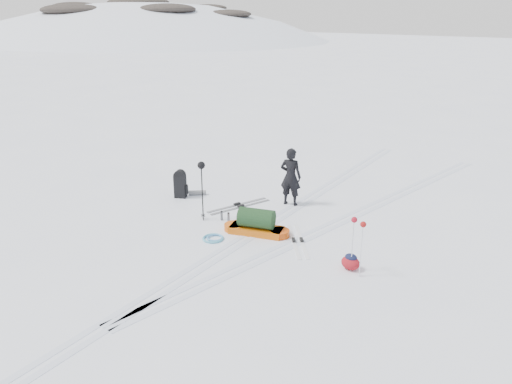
% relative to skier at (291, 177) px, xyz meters
% --- Properties ---
extents(ground, '(200.00, 200.00, 0.00)m').
position_rel_skier_xyz_m(ground, '(0.35, -1.80, -0.81)').
color(ground, white).
rests_on(ground, ground).
extents(ski_tracks, '(3.38, 17.97, 0.01)m').
position_rel_skier_xyz_m(ski_tracks, '(0.96, -0.93, -0.81)').
color(ski_tracks, silver).
rests_on(ski_tracks, ground).
extents(skier, '(0.67, 0.52, 1.62)m').
position_rel_skier_xyz_m(skier, '(0.00, 0.00, 0.00)').
color(skier, black).
rests_on(skier, ground).
extents(pulk_sled, '(1.71, 1.00, 0.63)m').
position_rel_skier_xyz_m(pulk_sled, '(0.43, -2.08, -0.57)').
color(pulk_sled, '#C85A0B').
rests_on(pulk_sled, ground).
extents(expedition_rucksack, '(0.67, 0.83, 0.82)m').
position_rel_skier_xyz_m(expedition_rucksack, '(-2.78, -1.41, -0.43)').
color(expedition_rucksack, black).
rests_on(expedition_rucksack, ground).
extents(ski_poles_black, '(0.20, 0.19, 1.56)m').
position_rel_skier_xyz_m(ski_poles_black, '(-1.17, -2.26, 0.47)').
color(ski_poles_black, black).
rests_on(ski_poles_black, ground).
extents(ski_poles_silver, '(0.37, 0.22, 1.21)m').
position_rel_skier_xyz_m(ski_poles_silver, '(3.23, -2.40, 0.20)').
color(ski_poles_silver, silver).
rests_on(ski_poles_silver, ground).
extents(touring_skis_grey, '(0.83, 1.90, 0.07)m').
position_rel_skier_xyz_m(touring_skis_grey, '(-1.03, -0.98, -0.79)').
color(touring_skis_grey, gray).
rests_on(touring_skis_grey, ground).
extents(touring_skis_white, '(1.43, 1.57, 0.07)m').
position_rel_skier_xyz_m(touring_skis_white, '(1.47, -1.86, -0.79)').
color(touring_skis_white, white).
rests_on(touring_skis_white, ground).
extents(rope_coil, '(0.61, 0.61, 0.06)m').
position_rel_skier_xyz_m(rope_coil, '(-0.16, -2.97, -0.78)').
color(rope_coil, '#4FA7C2').
rests_on(rope_coil, ground).
extents(small_daypack, '(0.50, 0.45, 0.35)m').
position_rel_skier_xyz_m(small_daypack, '(3.07, -2.30, -0.64)').
color(small_daypack, maroon).
rests_on(small_daypack, ground).
extents(thermos_pair, '(0.26, 0.15, 0.25)m').
position_rel_skier_xyz_m(thermos_pair, '(-0.69, -1.96, -0.69)').
color(thermos_pair, '#515458').
rests_on(thermos_pair, ground).
extents(stuff_sack, '(0.44, 0.35, 0.25)m').
position_rel_skier_xyz_m(stuff_sack, '(0.16, -1.94, -0.69)').
color(stuff_sack, black).
rests_on(stuff_sack, ground).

